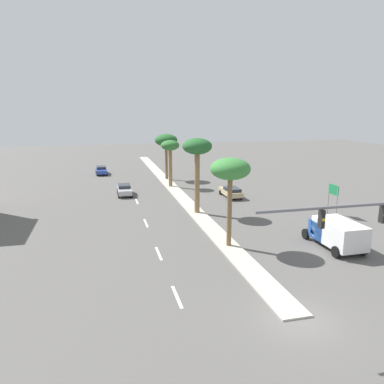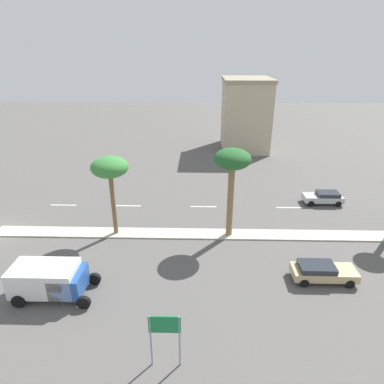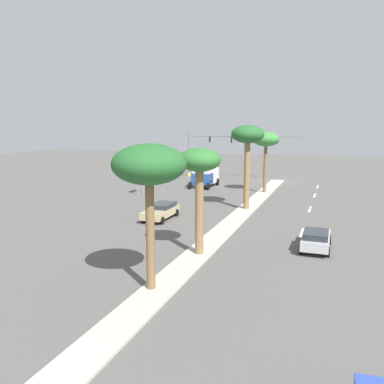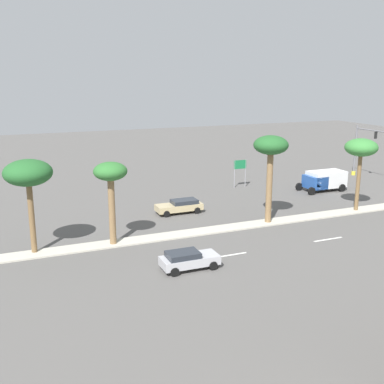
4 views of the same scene
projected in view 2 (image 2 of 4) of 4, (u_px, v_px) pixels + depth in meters
name	position (u px, v px, depth m)	size (l,w,h in m)	color
ground_plane	(297.00, 236.00, 30.24)	(160.00, 160.00, 0.00)	#565451
lane_stripe_mid	(64.00, 205.00, 36.12)	(0.20, 2.80, 0.01)	silver
lane_stripe_outboard	(128.00, 206.00, 35.95)	(0.20, 2.80, 0.01)	silver
lane_stripe_near	(203.00, 207.00, 35.75)	(0.20, 2.80, 0.01)	silver
lane_stripe_far	(289.00, 208.00, 35.54)	(0.20, 2.80, 0.01)	silver
directional_road_sign	(165.00, 330.00, 16.97)	(0.10, 1.67, 3.38)	gray
commercial_building	(245.00, 114.00, 54.46)	(9.65, 7.59, 11.37)	tan
palm_tree_right	(110.00, 169.00, 28.09)	(3.19, 3.19, 7.22)	brown
palm_tree_mid	(232.00, 164.00, 27.61)	(3.13, 3.13, 8.02)	olive
sedan_silver_outboard	(324.00, 197.00, 36.26)	(1.88, 4.13, 1.34)	#B2B2B7
sedan_tan_left	(322.00, 271.00, 24.24)	(1.92, 4.59, 1.33)	tan
box_truck	(52.00, 279.00, 22.50)	(2.68, 5.54, 2.33)	#234C99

